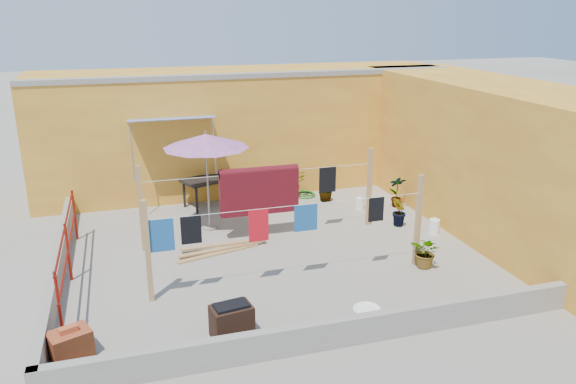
# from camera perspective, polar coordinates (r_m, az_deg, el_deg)

# --- Properties ---
(ground) EXTENTS (80.00, 80.00, 0.00)m
(ground) POSITION_cam_1_polar(r_m,az_deg,el_deg) (11.56, -1.64, -5.99)
(ground) COLOR #9E998E
(ground) RESTS_ON ground
(wall_back) EXTENTS (11.00, 3.27, 3.21)m
(wall_back) POSITION_cam_1_polar(r_m,az_deg,el_deg) (15.56, -4.47, 6.48)
(wall_back) COLOR gold
(wall_back) RESTS_ON ground
(wall_right) EXTENTS (2.40, 9.00, 3.20)m
(wall_right) POSITION_cam_1_polar(r_m,az_deg,el_deg) (13.29, 20.51, 3.36)
(wall_right) COLOR gold
(wall_right) RESTS_ON ground
(parapet_front) EXTENTS (8.30, 0.16, 0.44)m
(parapet_front) POSITION_cam_1_polar(r_m,az_deg,el_deg) (8.45, 4.93, -14.08)
(parapet_front) COLOR gray
(parapet_front) RESTS_ON ground
(parapet_left) EXTENTS (0.16, 7.30, 0.44)m
(parapet_left) POSITION_cam_1_polar(r_m,az_deg,el_deg) (11.23, -22.33, -6.96)
(parapet_left) COLOR gray
(parapet_left) RESTS_ON ground
(red_railing) EXTENTS (0.05, 4.20, 1.10)m
(red_railing) POSITION_cam_1_polar(r_m,az_deg,el_deg) (10.83, -21.52, -4.89)
(red_railing) COLOR maroon
(red_railing) RESTS_ON ground
(clothesline_rig) EXTENTS (5.09, 2.35, 1.80)m
(clothesline_rig) POSITION_cam_1_polar(r_m,az_deg,el_deg) (11.68, -2.72, -0.38)
(clothesline_rig) COLOR tan
(clothesline_rig) RESTS_ON ground
(patio_umbrella) EXTENTS (1.95, 1.95, 2.24)m
(patio_umbrella) POSITION_cam_1_polar(r_m,az_deg,el_deg) (12.21, -8.35, 5.10)
(patio_umbrella) COLOR gray
(patio_umbrella) RESTS_ON ground
(outdoor_table) EXTENTS (1.71, 1.29, 0.72)m
(outdoor_table) POSITION_cam_1_polar(r_m,az_deg,el_deg) (14.16, -7.59, 1.22)
(outdoor_table) COLOR black
(outdoor_table) RESTS_ON ground
(brick_stack) EXTENTS (0.67, 0.58, 0.49)m
(brick_stack) POSITION_cam_1_polar(r_m,az_deg,el_deg) (8.76, -21.25, -14.19)
(brick_stack) COLOR #A24825
(brick_stack) RESTS_ON ground
(lumber_pile) EXTENTS (1.92, 0.61, 0.12)m
(lumber_pile) POSITION_cam_1_polar(r_m,az_deg,el_deg) (11.59, -6.80, -5.74)
(lumber_pile) COLOR tan
(lumber_pile) RESTS_ON ground
(brazier) EXTENTS (0.66, 0.49, 0.54)m
(brazier) POSITION_cam_1_polar(r_m,az_deg,el_deg) (8.66, -5.74, -12.88)
(brazier) COLOR black
(brazier) RESTS_ON ground
(white_basin) EXTENTS (0.47, 0.47, 0.08)m
(white_basin) POSITION_cam_1_polar(r_m,az_deg,el_deg) (9.43, 8.02, -11.78)
(white_basin) COLOR white
(white_basin) RESTS_ON ground
(water_jug_a) EXTENTS (0.24, 0.24, 0.37)m
(water_jug_a) POSITION_cam_1_polar(r_m,az_deg,el_deg) (12.78, 14.62, -3.41)
(water_jug_a) COLOR white
(water_jug_a) RESTS_ON ground
(water_jug_b) EXTENTS (0.21, 0.21, 0.32)m
(water_jug_b) POSITION_cam_1_polar(r_m,az_deg,el_deg) (13.99, 7.31, -1.16)
(water_jug_b) COLOR white
(water_jug_b) RESTS_ON ground
(green_hose) EXTENTS (0.56, 0.56, 0.08)m
(green_hose) POSITION_cam_1_polar(r_m,az_deg,el_deg) (14.89, 1.74, -0.25)
(green_hose) COLOR #196917
(green_hose) RESTS_ON ground
(plant_back_a) EXTENTS (0.68, 0.59, 0.75)m
(plant_back_a) POSITION_cam_1_polar(r_m,az_deg,el_deg) (14.69, 0.45, 0.87)
(plant_back_a) COLOR #1F5418
(plant_back_a) RESTS_ON ground
(plant_back_b) EXTENTS (0.38, 0.38, 0.63)m
(plant_back_b) POSITION_cam_1_polar(r_m,az_deg,el_deg) (14.43, 3.84, 0.25)
(plant_back_b) COLOR #1F5418
(plant_back_b) RESTS_ON ground
(plant_right_a) EXTENTS (0.46, 0.35, 0.81)m
(plant_right_a) POSITION_cam_1_polar(r_m,az_deg,el_deg) (14.22, 11.01, 0.07)
(plant_right_a) COLOR #1F5418
(plant_right_a) RESTS_ON ground
(plant_right_b) EXTENTS (0.40, 0.46, 0.70)m
(plant_right_b) POSITION_cam_1_polar(r_m,az_deg,el_deg) (12.95, 11.25, -1.99)
(plant_right_b) COLOR #1F5418
(plant_right_b) RESTS_ON ground
(plant_right_c) EXTENTS (0.74, 0.75, 0.63)m
(plant_right_c) POSITION_cam_1_polar(r_m,az_deg,el_deg) (11.04, 13.89, -5.95)
(plant_right_c) COLOR #1F5418
(plant_right_c) RESTS_ON ground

